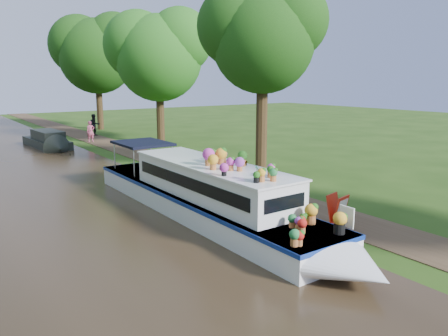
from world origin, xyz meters
TOP-DOWN VIEW (x-y plane):
  - ground at (0.00, 0.00)m, footprint 100.00×100.00m
  - canal_water at (-6.00, 0.00)m, footprint 10.00×100.00m
  - towpath at (1.20, 0.00)m, footprint 2.20×100.00m
  - plant_boat at (-2.25, -1.68)m, footprint 2.29×13.52m
  - tree_near_overhang at (3.79, 3.06)m, footprint 5.52×5.28m
  - tree_near_mid at (4.48, 15.08)m, footprint 6.90×6.60m
  - tree_near_far at (3.98, 26.09)m, footprint 7.59×7.26m
  - second_boat at (-2.75, 17.31)m, footprint 2.06×6.08m
  - sandwich_board at (0.45, -4.64)m, footprint 0.68×0.63m
  - pedestrian_pink at (0.50, 18.34)m, footprint 0.58×0.41m
  - pedestrian_dark at (1.90, 21.52)m, footprint 0.93×0.78m
  - verge_plant at (-0.60, 0.22)m, footprint 0.42×0.38m

SIDE VIEW (x-z plane):
  - ground at x=0.00m, z-range 0.00..0.00m
  - canal_water at x=-6.00m, z-range 0.00..0.02m
  - towpath at x=1.20m, z-range 0.00..0.03m
  - verge_plant at x=-0.60m, z-range 0.00..0.42m
  - second_boat at x=-2.75m, z-range -0.11..1.05m
  - sandwich_board at x=0.45m, z-range -0.02..1.01m
  - pedestrian_pink at x=0.50m, z-range 0.03..1.55m
  - plant_boat at x=-2.25m, z-range -0.30..2.00m
  - pedestrian_dark at x=1.90m, z-range 0.03..1.77m
  - tree_near_mid at x=4.48m, z-range 1.74..11.14m
  - tree_near_overhang at x=3.79m, z-range 2.11..11.10m
  - tree_near_far at x=3.98m, z-range 1.90..12.20m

